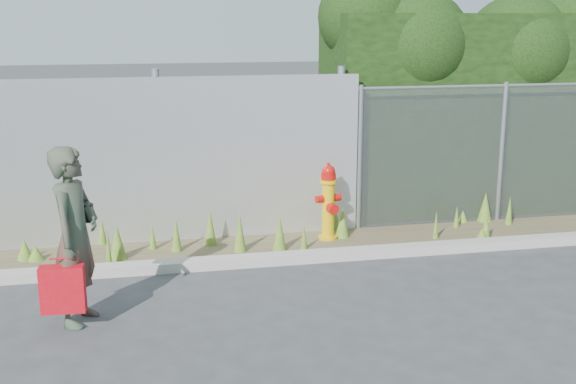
# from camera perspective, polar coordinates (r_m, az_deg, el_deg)

# --- Properties ---
(ground) EXTENTS (80.00, 80.00, 0.00)m
(ground) POSITION_cam_1_polar(r_m,az_deg,el_deg) (7.37, 4.56, -10.03)
(ground) COLOR #363638
(ground) RESTS_ON ground
(curb) EXTENTS (16.00, 0.22, 0.12)m
(curb) POSITION_cam_1_polar(r_m,az_deg,el_deg) (8.97, 1.36, -5.14)
(curb) COLOR gray
(curb) RESTS_ON ground
(weed_strip) EXTENTS (16.00, 1.35, 0.54)m
(weed_strip) POSITION_cam_1_polar(r_m,az_deg,el_deg) (9.52, -2.28, -3.57)
(weed_strip) COLOR brown
(weed_strip) RESTS_ON ground
(corrugated_fence) EXTENTS (8.50, 0.21, 2.30)m
(corrugated_fence) POSITION_cam_1_polar(r_m,az_deg,el_deg) (9.74, -19.25, 1.96)
(corrugated_fence) COLOR #B6B8BD
(corrugated_fence) RESTS_ON ground
(chainlink_fence) EXTENTS (6.50, 0.07, 2.05)m
(chainlink_fence) POSITION_cam_1_polar(r_m,az_deg,el_deg) (11.47, 21.14, 3.13)
(chainlink_fence) COLOR gray
(chainlink_fence) RESTS_ON ground
(hedge) EXTENTS (7.49, 1.88, 3.68)m
(hedge) POSITION_cam_1_polar(r_m,az_deg,el_deg) (12.27, 19.89, 8.36)
(hedge) COLOR black
(hedge) RESTS_ON ground
(fire_hydrant) EXTENTS (0.36, 0.32, 1.07)m
(fire_hydrant) POSITION_cam_1_polar(r_m,az_deg,el_deg) (9.69, 3.20, -0.88)
(fire_hydrant) COLOR #DBA80B
(fire_hydrant) RESTS_ON ground
(woman) EXTENTS (0.62, 0.75, 1.78)m
(woman) POSITION_cam_1_polar(r_m,az_deg,el_deg) (7.31, -16.47, -3.37)
(woman) COLOR #106848
(woman) RESTS_ON ground
(red_tote_bag) EXTENTS (0.42, 0.15, 0.54)m
(red_tote_bag) POSITION_cam_1_polar(r_m,az_deg,el_deg) (7.25, -17.38, -7.33)
(red_tote_bag) COLOR #AA090D
(black_shoulder_bag) EXTENTS (0.24, 0.10, 0.18)m
(black_shoulder_bag) POSITION_cam_1_polar(r_m,az_deg,el_deg) (7.49, -16.07, -1.62)
(black_shoulder_bag) COLOR black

